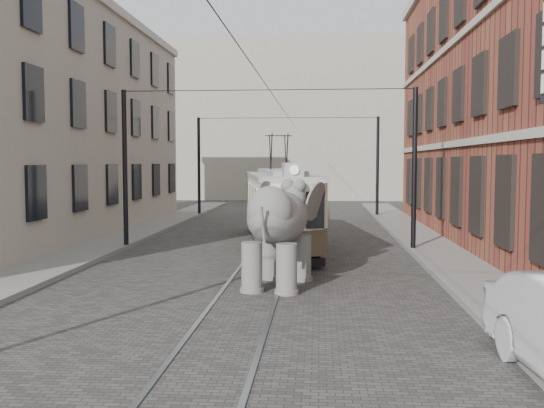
{
  "coord_description": "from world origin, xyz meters",
  "views": [
    {
      "loc": [
        1.75,
        -16.27,
        3.3
      ],
      "look_at": [
        0.4,
        0.78,
        2.1
      ],
      "focal_mm": 39.71,
      "sensor_mm": 36.0,
      "label": 1
    }
  ],
  "objects": [
    {
      "name": "stucco_building",
      "position": [
        -11.0,
        10.0,
        5.0
      ],
      "size": [
        7.0,
        24.0,
        10.0
      ],
      "primitive_type": "cube",
      "color": "gray",
      "rests_on": "ground"
    },
    {
      "name": "catenary",
      "position": [
        -0.2,
        5.0,
        3.0
      ],
      "size": [
        11.0,
        30.2,
        6.0
      ],
      "primitive_type": null,
      "color": "black",
      "rests_on": "ground"
    },
    {
      "name": "elephant",
      "position": [
        0.66,
        -0.49,
        1.42
      ],
      "size": [
        3.35,
        5.01,
        2.83
      ],
      "primitive_type": null,
      "rotation": [
        0.0,
        0.0,
        -0.18
      ],
      "color": "#5C5A55",
      "rests_on": "ground"
    },
    {
      "name": "sidewalk_left",
      "position": [
        -6.5,
        0.0,
        0.07
      ],
      "size": [
        2.0,
        60.0,
        0.15
      ],
      "primitive_type": "cube",
      "color": "slate",
      "rests_on": "ground"
    },
    {
      "name": "sidewalk_right",
      "position": [
        6.0,
        0.0,
        0.07
      ],
      "size": [
        2.0,
        60.0,
        0.15
      ],
      "primitive_type": "cube",
      "color": "slate",
      "rests_on": "ground"
    },
    {
      "name": "distant_block",
      "position": [
        0.0,
        40.0,
        7.0
      ],
      "size": [
        28.0,
        10.0,
        14.0
      ],
      "primitive_type": "cube",
      "color": "gray",
      "rests_on": "ground"
    },
    {
      "name": "tram",
      "position": [
        0.14,
        7.3,
        2.18
      ],
      "size": [
        3.99,
        11.23,
        4.37
      ],
      "primitive_type": null,
      "rotation": [
        0.0,
        0.0,
        0.16
      ],
      "color": "beige",
      "rests_on": "ground"
    },
    {
      "name": "tram_rails",
      "position": [
        0.0,
        0.0,
        0.01
      ],
      "size": [
        1.54,
        80.0,
        0.02
      ],
      "primitive_type": null,
      "color": "slate",
      "rests_on": "ground"
    },
    {
      "name": "ground",
      "position": [
        0.0,
        0.0,
        0.0
      ],
      "size": [
        120.0,
        120.0,
        0.0
      ],
      "primitive_type": "plane",
      "color": "#44423F"
    }
  ]
}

